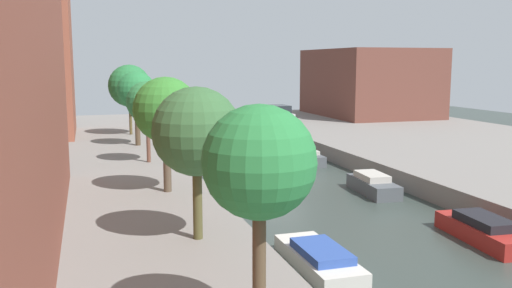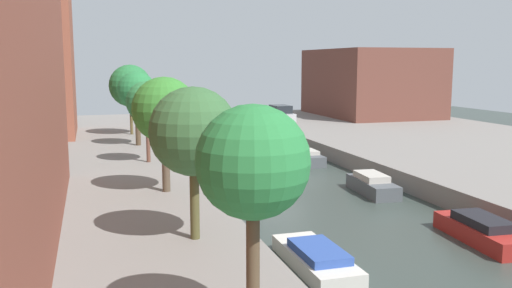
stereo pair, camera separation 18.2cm
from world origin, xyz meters
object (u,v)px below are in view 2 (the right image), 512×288
(moored_boat_left_1, at_px, (316,259))
(moored_boat_right_4, at_px, (264,141))
(street_tree_1, at_px, (193,132))
(moored_boat_right_1, at_px, (482,231))
(moored_boat_right_2, at_px, (372,185))
(low_block_right, at_px, (370,82))
(street_tree_5, at_px, (130,86))
(street_tree_4, at_px, (137,91))
(street_tree_3, at_px, (147,102))
(parked_car, at_px, (280,114))
(street_tree_0, at_px, (253,164))
(street_tree_2, at_px, (165,110))
(moored_boat_left_3, at_px, (198,165))
(moored_boat_left_2, at_px, (234,193))
(moored_boat_right_3, at_px, (309,158))

(moored_boat_left_1, distance_m, moored_boat_right_4, 25.96)
(street_tree_1, height_order, moored_boat_left_1, street_tree_1)
(moored_boat_right_1, relative_size, moored_boat_right_2, 1.13)
(low_block_right, relative_size, street_tree_5, 2.54)
(street_tree_4, bearing_deg, street_tree_3, -90.00)
(street_tree_4, relative_size, moored_boat_right_1, 1.14)
(parked_car, height_order, moored_boat_left_1, parked_car)
(street_tree_3, xyz_separation_m, street_tree_5, (0.00, 12.32, 0.40))
(street_tree_0, bearing_deg, street_tree_2, 90.00)
(low_block_right, relative_size, moored_boat_left_3, 3.34)
(moored_boat_left_1, xyz_separation_m, moored_boat_left_3, (-0.50, 16.87, -0.04))
(street_tree_1, bearing_deg, moored_boat_left_2, 67.73)
(street_tree_4, bearing_deg, street_tree_0, -90.00)
(street_tree_5, xyz_separation_m, moored_boat_left_2, (3.43, -17.84, -4.43))
(moored_boat_right_2, bearing_deg, moored_boat_left_1, -128.08)
(moored_boat_right_1, distance_m, moored_boat_right_4, 24.51)
(street_tree_2, xyz_separation_m, moored_boat_right_4, (10.01, 17.48, -4.10))
(moored_boat_left_1, height_order, moored_boat_right_4, moored_boat_right_4)
(moored_boat_right_4, bearing_deg, low_block_right, 35.56)
(parked_car, bearing_deg, moored_boat_right_3, -103.16)
(low_block_right, height_order, moored_boat_right_2, low_block_right)
(street_tree_2, xyz_separation_m, street_tree_3, (0.00, 7.27, -0.16))
(moored_boat_right_2, xyz_separation_m, moored_boat_right_4, (-0.28, 16.70, -0.06))
(moored_boat_right_4, bearing_deg, moored_boat_left_1, -104.19)
(moored_boat_right_2, height_order, moored_boat_right_3, moored_boat_right_2)
(street_tree_3, bearing_deg, moored_boat_left_1, -76.32)
(street_tree_0, xyz_separation_m, street_tree_4, (-0.00, 26.73, 0.07))
(street_tree_3, distance_m, street_tree_5, 12.33)
(street_tree_4, distance_m, moored_boat_right_2, 17.08)
(moored_boat_right_2, relative_size, moored_boat_right_3, 1.23)
(moored_boat_left_1, bearing_deg, low_block_right, 59.29)
(moored_boat_right_4, bearing_deg, street_tree_4, -159.70)
(moored_boat_left_3, bearing_deg, parked_car, 56.41)
(street_tree_2, height_order, moored_boat_right_2, street_tree_2)
(street_tree_0, bearing_deg, low_block_right, 58.76)
(street_tree_3, relative_size, moored_boat_right_3, 1.45)
(street_tree_0, distance_m, moored_boat_left_2, 15.68)
(street_tree_5, xyz_separation_m, moored_boat_right_1, (10.42, -26.62, -4.30))
(street_tree_3, bearing_deg, moored_boat_right_3, 9.82)
(moored_boat_right_3, bearing_deg, parked_car, 76.84)
(moored_boat_right_3, bearing_deg, moored_boat_right_2, -89.97)
(moored_boat_left_2, bearing_deg, street_tree_0, -103.12)
(street_tree_4, bearing_deg, moored_boat_left_3, -55.66)
(street_tree_1, relative_size, moored_boat_right_4, 1.53)
(street_tree_3, relative_size, moored_boat_right_2, 1.17)
(parked_car, distance_m, moored_boat_right_2, 25.37)
(street_tree_0, bearing_deg, moored_boat_right_1, 29.63)
(street_tree_5, distance_m, moored_boat_right_3, 15.34)
(low_block_right, height_order, moored_boat_left_1, low_block_right)
(moored_boat_left_3, distance_m, moored_boat_right_1, 17.76)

